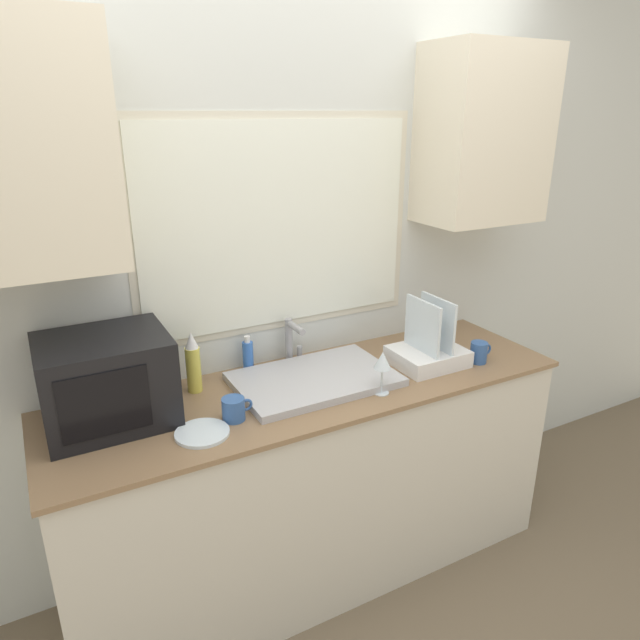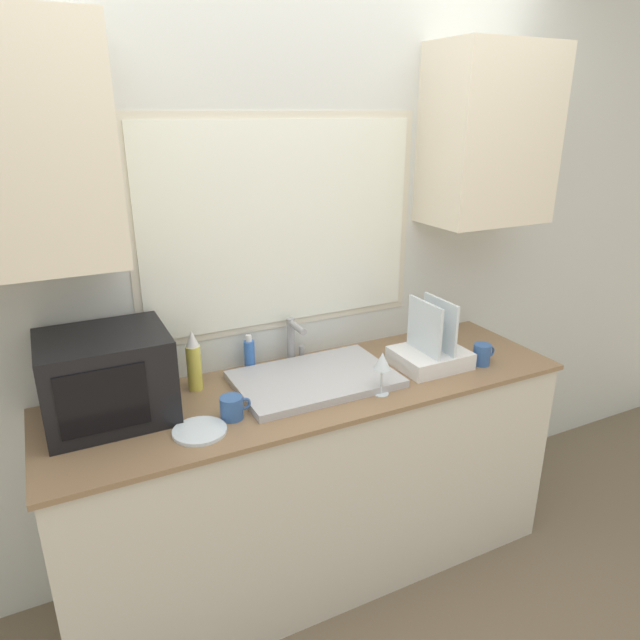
{
  "view_description": "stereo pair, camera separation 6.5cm",
  "coord_description": "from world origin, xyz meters",
  "px_view_note": "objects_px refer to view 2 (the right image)",
  "views": [
    {
      "loc": [
        -0.94,
        -1.49,
        1.91
      ],
      "look_at": [
        0.01,
        0.27,
        1.17
      ],
      "focal_mm": 32.0,
      "sensor_mm": 36.0,
      "label": 1
    },
    {
      "loc": [
        -0.88,
        -1.52,
        1.91
      ],
      "look_at": [
        0.01,
        0.27,
        1.17
      ],
      "focal_mm": 32.0,
      "sensor_mm": 36.0,
      "label": 2
    }
  ],
  "objects_px": {
    "soap_bottle": "(249,355)",
    "faucet": "(294,338)",
    "mug_near_sink": "(232,408)",
    "wine_glass": "(382,363)",
    "dish_rack": "(430,352)",
    "microwave": "(107,377)",
    "spray_bottle": "(194,361)"
  },
  "relations": [
    {
      "from": "soap_bottle",
      "to": "faucet",
      "type": "bearing_deg",
      "value": -4.51
    },
    {
      "from": "mug_near_sink",
      "to": "wine_glass",
      "type": "xyz_separation_m",
      "value": [
        0.56,
        -0.08,
        0.09
      ]
    },
    {
      "from": "faucet",
      "to": "dish_rack",
      "type": "relative_size",
      "value": 0.67
    },
    {
      "from": "mug_near_sink",
      "to": "dish_rack",
      "type": "bearing_deg",
      "value": 3.14
    },
    {
      "from": "soap_bottle",
      "to": "mug_near_sink",
      "type": "bearing_deg",
      "value": -118.79
    },
    {
      "from": "soap_bottle",
      "to": "wine_glass",
      "type": "relative_size",
      "value": 0.9
    },
    {
      "from": "dish_rack",
      "to": "mug_near_sink",
      "type": "xyz_separation_m",
      "value": [
        -0.89,
        -0.05,
        -0.02
      ]
    },
    {
      "from": "faucet",
      "to": "microwave",
      "type": "distance_m",
      "value": 0.78
    },
    {
      "from": "mug_near_sink",
      "to": "wine_glass",
      "type": "distance_m",
      "value": 0.58
    },
    {
      "from": "faucet",
      "to": "spray_bottle",
      "type": "relative_size",
      "value": 0.8
    },
    {
      "from": "microwave",
      "to": "soap_bottle",
      "type": "relative_size",
      "value": 2.74
    },
    {
      "from": "dish_rack",
      "to": "soap_bottle",
      "type": "distance_m",
      "value": 0.76
    },
    {
      "from": "faucet",
      "to": "microwave",
      "type": "height_order",
      "value": "microwave"
    },
    {
      "from": "microwave",
      "to": "dish_rack",
      "type": "height_order",
      "value": "microwave"
    },
    {
      "from": "faucet",
      "to": "microwave",
      "type": "bearing_deg",
      "value": -169.82
    },
    {
      "from": "mug_near_sink",
      "to": "wine_glass",
      "type": "height_order",
      "value": "wine_glass"
    },
    {
      "from": "faucet",
      "to": "mug_near_sink",
      "type": "relative_size",
      "value": 1.75
    },
    {
      "from": "spray_bottle",
      "to": "wine_glass",
      "type": "distance_m",
      "value": 0.72
    },
    {
      "from": "dish_rack",
      "to": "microwave",
      "type": "bearing_deg",
      "value": 173.33
    },
    {
      "from": "microwave",
      "to": "wine_glass",
      "type": "bearing_deg",
      "value": -16.41
    },
    {
      "from": "dish_rack",
      "to": "spray_bottle",
      "type": "height_order",
      "value": "dish_rack"
    },
    {
      "from": "faucet",
      "to": "mug_near_sink",
      "type": "height_order",
      "value": "faucet"
    },
    {
      "from": "microwave",
      "to": "spray_bottle",
      "type": "relative_size",
      "value": 1.74
    },
    {
      "from": "faucet",
      "to": "mug_near_sink",
      "type": "bearing_deg",
      "value": -139.15
    },
    {
      "from": "faucet",
      "to": "mug_near_sink",
      "type": "distance_m",
      "value": 0.52
    },
    {
      "from": "spray_bottle",
      "to": "soap_bottle",
      "type": "distance_m",
      "value": 0.26
    },
    {
      "from": "faucet",
      "to": "dish_rack",
      "type": "xyz_separation_m",
      "value": [
        0.5,
        -0.29,
        -0.05
      ]
    },
    {
      "from": "wine_glass",
      "to": "spray_bottle",
      "type": "bearing_deg",
      "value": 149.97
    },
    {
      "from": "soap_bottle",
      "to": "dish_rack",
      "type": "bearing_deg",
      "value": -23.39
    },
    {
      "from": "microwave",
      "to": "mug_near_sink",
      "type": "xyz_separation_m",
      "value": [
        0.38,
        -0.2,
        -0.11
      ]
    },
    {
      "from": "soap_bottle",
      "to": "mug_near_sink",
      "type": "distance_m",
      "value": 0.4
    },
    {
      "from": "wine_glass",
      "to": "microwave",
      "type": "bearing_deg",
      "value": 163.59
    }
  ]
}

